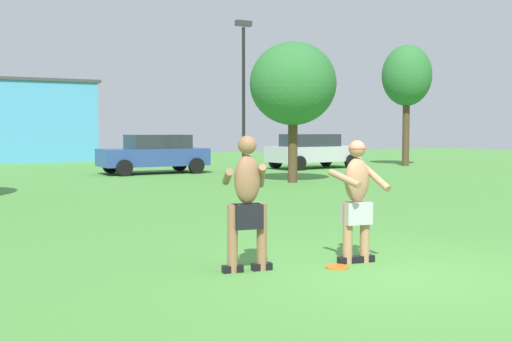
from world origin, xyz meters
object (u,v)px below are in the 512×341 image
at_px(frisbee, 337,267).
at_px(car_blue_mid_lot, 155,153).
at_px(player_in_black, 247,200).
at_px(tree_behind_players, 407,77).
at_px(tree_right_field, 293,84).
at_px(lamp_post, 244,82).
at_px(car_silver_far_end, 312,150).
at_px(player_with_cap, 357,196).

relative_size(frisbee, car_blue_mid_lot, 0.07).
bearing_deg(player_in_black, car_blue_mid_lot, 75.27).
height_order(player_in_black, frisbee, player_in_black).
bearing_deg(tree_behind_players, player_in_black, -135.45).
bearing_deg(tree_right_field, lamp_post, 102.03).
bearing_deg(car_blue_mid_lot, tree_behind_players, -2.26).
relative_size(player_in_black, car_silver_far_end, 0.38).
relative_size(player_in_black, tree_right_field, 0.36).
distance_m(frisbee, tree_right_field, 13.56).
bearing_deg(car_silver_far_end, tree_behind_players, -4.62).
bearing_deg(lamp_post, player_in_black, -116.22).
bearing_deg(car_blue_mid_lot, player_with_cap, -99.88).
relative_size(frisbee, car_silver_far_end, 0.07).
relative_size(car_blue_mid_lot, tree_behind_players, 0.74).
bearing_deg(tree_right_field, frisbee, -118.35).
distance_m(player_with_cap, car_blue_mid_lot, 18.09).
height_order(player_with_cap, player_in_black, player_in_black).
height_order(frisbee, tree_right_field, tree_right_field).
height_order(frisbee, lamp_post, lamp_post).
height_order(player_with_cap, tree_right_field, tree_right_field).
bearing_deg(frisbee, tree_behind_players, 47.06).
bearing_deg(lamp_post, tree_right_field, -77.97).
relative_size(lamp_post, tree_right_field, 1.22).
xyz_separation_m(car_blue_mid_lot, tree_behind_players, (12.74, -0.50, 3.55)).
height_order(frisbee, car_blue_mid_lot, car_blue_mid_lot).
bearing_deg(player_with_cap, car_silver_far_end, 59.00).
bearing_deg(tree_behind_players, lamp_post, -162.74).
height_order(player_with_cap, frisbee, player_with_cap).
height_order(player_with_cap, tree_behind_players, tree_behind_players).
bearing_deg(car_silver_far_end, player_with_cap, -121.00).
relative_size(player_with_cap, lamp_post, 0.29).
xyz_separation_m(tree_right_field, tree_behind_players, (10.00, 5.89, 1.07)).
xyz_separation_m(player_in_black, frisbee, (1.11, -0.37, -0.89)).
bearing_deg(player_in_black, frisbee, -18.48).
distance_m(player_in_black, lamp_post, 15.62).
xyz_separation_m(player_with_cap, car_blue_mid_lot, (3.10, 17.83, -0.08)).
bearing_deg(car_blue_mid_lot, lamp_post, -60.09).
xyz_separation_m(player_with_cap, player_in_black, (-1.52, 0.23, 0.00)).
xyz_separation_m(player_in_black, lamp_post, (6.80, 13.81, 2.62)).
relative_size(player_with_cap, car_silver_far_end, 0.37).
bearing_deg(lamp_post, car_silver_far_end, 34.50).
bearing_deg(player_with_cap, lamp_post, 69.40).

